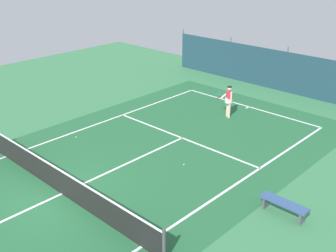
# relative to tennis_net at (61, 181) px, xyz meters

# --- Properties ---
(ground_plane) EXTENTS (36.00, 36.00, 0.00)m
(ground_plane) POSITION_rel_tennis_net_xyz_m (0.00, 0.00, -0.51)
(ground_plane) COLOR #387A4C
(court_surface) EXTENTS (11.02, 26.60, 0.01)m
(court_surface) POSITION_rel_tennis_net_xyz_m (0.00, 0.00, -0.51)
(court_surface) COLOR #236038
(court_surface) RESTS_ON ground
(tennis_net) EXTENTS (10.12, 0.10, 1.10)m
(tennis_net) POSITION_rel_tennis_net_xyz_m (0.00, 0.00, 0.00)
(tennis_net) COLOR black
(tennis_net) RESTS_ON ground
(back_fence) EXTENTS (16.30, 0.98, 2.70)m
(back_fence) POSITION_rel_tennis_net_xyz_m (-0.00, 16.06, 0.16)
(back_fence) COLOR #1E3D4C
(back_fence) RESTS_ON ground
(tennis_player) EXTENTS (0.86, 0.63, 1.64)m
(tennis_player) POSITION_rel_tennis_net_xyz_m (-0.01, 9.92, 0.45)
(tennis_player) COLOR beige
(tennis_player) RESTS_ON ground
(tennis_ball_near_player) EXTENTS (0.07, 0.07, 0.07)m
(tennis_ball_near_player) POSITION_rel_tennis_net_xyz_m (-3.53, 3.09, -0.48)
(tennis_ball_near_player) COLOR #CCDB33
(tennis_ball_near_player) RESTS_ON ground
(tennis_ball_midcourt) EXTENTS (0.07, 0.07, 0.07)m
(tennis_ball_midcourt) POSITION_rel_tennis_net_xyz_m (1.75, 4.53, -0.48)
(tennis_ball_midcourt) COLOR #CCDB33
(tennis_ball_midcourt) RESTS_ON ground
(courtside_bench) EXTENTS (1.60, 0.40, 0.49)m
(courtside_bench) POSITION_rel_tennis_net_xyz_m (6.31, 4.25, -0.14)
(courtside_bench) COLOR #335184
(courtside_bench) RESTS_ON ground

